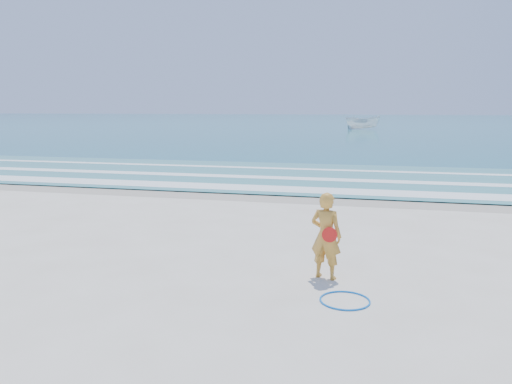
# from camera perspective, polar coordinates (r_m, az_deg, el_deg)

# --- Properties ---
(ground) EXTENTS (400.00, 400.00, 0.00)m
(ground) POSITION_cam_1_polar(r_m,az_deg,el_deg) (9.00, -8.01, -10.42)
(ground) COLOR silver
(ground) RESTS_ON ground
(wet_sand) EXTENTS (400.00, 2.40, 0.00)m
(wet_sand) POSITION_cam_1_polar(r_m,az_deg,el_deg) (17.41, 2.97, -0.51)
(wet_sand) COLOR #B2A893
(wet_sand) RESTS_ON ground
(ocean) EXTENTS (400.00, 190.00, 0.04)m
(ocean) POSITION_cam_1_polar(r_m,az_deg,el_deg) (112.92, 12.22, 7.91)
(ocean) COLOR #19727F
(ocean) RESTS_ON ground
(shallow) EXTENTS (400.00, 10.00, 0.01)m
(shallow) POSITION_cam_1_polar(r_m,az_deg,el_deg) (22.27, 5.38, 1.81)
(shallow) COLOR #59B7AD
(shallow) RESTS_ON ocean
(foam_near) EXTENTS (400.00, 1.40, 0.01)m
(foam_near) POSITION_cam_1_polar(r_m,az_deg,el_deg) (18.66, 3.72, 0.33)
(foam_near) COLOR white
(foam_near) RESTS_ON shallow
(foam_mid) EXTENTS (400.00, 0.90, 0.01)m
(foam_mid) POSITION_cam_1_polar(r_m,az_deg,el_deg) (21.49, 5.07, 1.55)
(foam_mid) COLOR white
(foam_mid) RESTS_ON shallow
(foam_far) EXTENTS (400.00, 0.60, 0.01)m
(foam_far) POSITION_cam_1_polar(r_m,az_deg,el_deg) (24.73, 6.23, 2.60)
(foam_far) COLOR white
(foam_far) RESTS_ON shallow
(hoop) EXTENTS (0.93, 0.93, 0.03)m
(hoop) POSITION_cam_1_polar(r_m,az_deg,el_deg) (8.32, 10.12, -12.09)
(hoop) COLOR blue
(hoop) RESTS_ON ground
(boat) EXTENTS (5.11, 2.95, 1.86)m
(boat) POSITION_cam_1_polar(r_m,az_deg,el_deg) (71.13, 12.12, 7.77)
(boat) COLOR white
(boat) RESTS_ON ocean
(woman) EXTENTS (0.66, 0.53, 1.59)m
(woman) POSITION_cam_1_polar(r_m,az_deg,el_deg) (9.09, 8.01, -4.97)
(woman) COLOR gold
(woman) RESTS_ON ground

